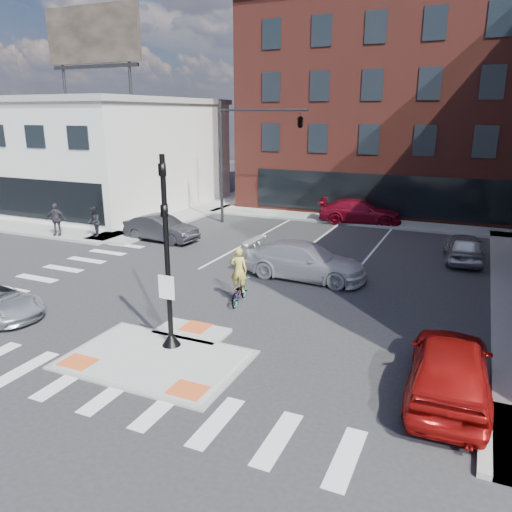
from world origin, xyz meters
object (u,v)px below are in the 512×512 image
at_px(pedestrian_a, 94,222).
at_px(red_sedan, 450,367).
at_px(bg_car_dark, 161,228).
at_px(pedestrian_b, 56,219).
at_px(cyclist, 239,284).
at_px(white_pickup, 305,261).
at_px(bg_car_red, 360,212).
at_px(bg_car_silver, 464,247).

bearing_deg(pedestrian_a, red_sedan, 18.95).
height_order(bg_car_dark, pedestrian_a, pedestrian_a).
xyz_separation_m(red_sedan, pedestrian_b, (-22.66, 9.01, 0.26)).
relative_size(cyclist, pedestrian_b, 1.16).
xyz_separation_m(bg_car_dark, pedestrian_b, (-6.13, -1.94, 0.38)).
height_order(white_pickup, pedestrian_a, pedestrian_a).
bearing_deg(pedestrian_b, bg_car_red, 11.81).
xyz_separation_m(red_sedan, pedestrian_a, (-20.41, 9.70, 0.18)).
xyz_separation_m(white_pickup, bg_car_silver, (6.41, 5.82, -0.08)).
bearing_deg(cyclist, bg_car_silver, -137.39).
bearing_deg(red_sedan, bg_car_dark, -35.83).
height_order(white_pickup, bg_car_silver, white_pickup).
height_order(bg_car_red, cyclist, cyclist).
bearing_deg(bg_car_silver, pedestrian_a, 4.65).
relative_size(bg_car_silver, pedestrian_b, 2.19).
relative_size(red_sedan, pedestrian_a, 2.85).
bearing_deg(bg_car_red, white_pickup, 173.88).
relative_size(bg_car_dark, bg_car_red, 0.83).
relative_size(bg_car_silver, cyclist, 1.88).
xyz_separation_m(bg_car_dark, pedestrian_a, (-3.88, -1.25, 0.29)).
relative_size(red_sedan, bg_car_red, 0.92).
height_order(bg_car_silver, cyclist, cyclist).
distance_m(red_sedan, white_pickup, 10.29).
bearing_deg(bg_car_red, pedestrian_b, 118.46).
bearing_deg(bg_car_red, bg_car_silver, -142.94).
relative_size(red_sedan, bg_car_dark, 1.11).
height_order(bg_car_dark, bg_car_silver, bg_car_dark).
bearing_deg(pedestrian_b, cyclist, -43.79).
height_order(red_sedan, pedestrian_a, pedestrian_a).
bearing_deg(bg_car_dark, pedestrian_a, 112.79).
height_order(red_sedan, cyclist, cyclist).
distance_m(red_sedan, bg_car_silver, 13.69).
height_order(pedestrian_a, pedestrian_b, pedestrian_b).
height_order(white_pickup, cyclist, cyclist).
bearing_deg(white_pickup, pedestrian_b, 87.60).
distance_m(bg_car_silver, pedestrian_a, 20.59).
height_order(bg_car_silver, pedestrian_a, pedestrian_a).
xyz_separation_m(bg_car_red, pedestrian_b, (-15.66, -11.50, 0.33)).
bearing_deg(cyclist, pedestrian_b, -28.27).
bearing_deg(bg_car_silver, bg_car_red, -51.61).
xyz_separation_m(bg_car_red, cyclist, (-0.99, -16.64, -0.04)).
height_order(cyclist, pedestrian_a, cyclist).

